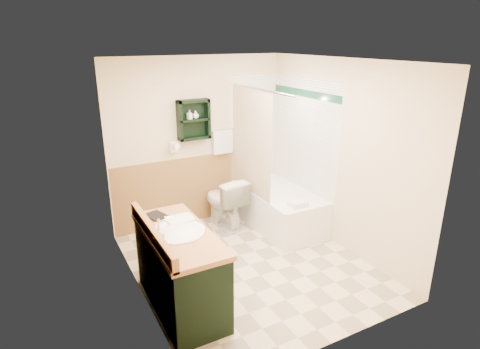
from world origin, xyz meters
name	(u,v)px	position (x,y,z in m)	size (l,w,h in m)	color
floor	(250,265)	(0.00, 0.00, 0.00)	(3.00, 3.00, 0.00)	beige
back_wall	(198,142)	(0.00, 1.52, 1.20)	(2.60, 0.04, 2.40)	#FBE9C5
left_wall	(133,192)	(-1.32, 0.00, 1.20)	(0.04, 3.00, 2.40)	#FBE9C5
right_wall	(341,156)	(1.32, 0.00, 1.20)	(0.04, 3.00, 2.40)	#FBE9C5
ceiling	(252,58)	(0.00, 0.00, 2.42)	(2.60, 3.00, 0.04)	white
wainscot_left	(142,254)	(-1.29, 0.00, 0.50)	(2.98, 2.98, 1.00)	#A87B44
wainscot_back	(201,188)	(0.00, 1.49, 0.50)	(2.58, 2.58, 1.00)	#A87B44
mirror_frame	(152,179)	(-1.27, -0.55, 1.50)	(1.30, 1.30, 1.00)	#9A6732
mirror_glass	(152,179)	(-1.27, -0.55, 1.50)	(1.20, 1.20, 0.90)	white
tile_right	(302,153)	(1.28, 0.75, 1.05)	(1.50, 1.50, 2.10)	white
tile_back	(261,144)	(1.03, 1.48, 1.05)	(0.95, 0.95, 2.10)	white
tile_accent	(305,93)	(1.27, 0.75, 1.90)	(1.50, 1.50, 0.10)	#13432B
wall_shelf	(194,120)	(-0.10, 1.41, 1.55)	(0.45, 0.15, 0.55)	black
hair_dryer	(174,147)	(-0.40, 1.43, 1.20)	(0.10, 0.24, 0.18)	white
towel_bar	(222,130)	(0.35, 1.45, 1.35)	(0.40, 0.06, 0.40)	white
curtain_rod	(258,89)	(0.53, 0.75, 2.00)	(0.03, 0.03, 1.60)	silver
shower_curtain	(251,150)	(0.53, 0.92, 1.15)	(1.05, 1.05, 1.70)	beige
vanity	(180,270)	(-0.99, -0.34, 0.42)	(0.59, 1.32, 0.84)	black
bathtub	(279,207)	(0.93, 0.78, 0.27)	(0.81, 1.50, 0.54)	white
toilet	(224,202)	(0.21, 1.12, 0.37)	(0.42, 0.75, 0.74)	white
counter_towel	(180,220)	(-0.89, -0.12, 0.86)	(0.27, 0.21, 0.04)	white
vanity_book	(148,209)	(-1.16, 0.08, 0.95)	(0.17, 0.02, 0.23)	black
tub_towel	(298,204)	(0.82, 0.19, 0.57)	(0.22, 0.18, 0.07)	white
soap_bottle_a	(190,117)	(-0.16, 1.40, 1.59)	(0.06, 0.13, 0.06)	white
soap_bottle_b	(196,115)	(-0.07, 1.40, 1.61)	(0.09, 0.11, 0.09)	white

